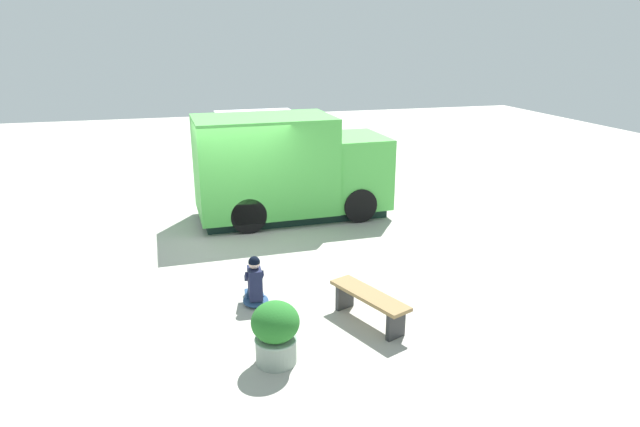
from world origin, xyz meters
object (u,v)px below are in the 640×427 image
Objects in this scene: person_customer at (255,285)px; planter_flowering_near at (276,331)px; planter_flowering_far at (381,162)px; food_truck at (287,170)px; plaza_bench at (369,301)px.

planter_flowering_near reaches higher than person_customer.
person_customer is 9.68m from planter_flowering_far.
food_truck is 6.60m from planter_flowering_near.
person_customer is 1.89m from planter_flowering_near.
food_truck is 5.15× the size of planter_flowering_near.
planter_flowering_near reaches higher than plaza_bench.
planter_flowering_far is 0.50× the size of plaza_bench.
person_customer reaches higher than planter_flowering_far.
planter_flowering_near is 1.81m from plaza_bench.
planter_flowering_far is at bearing -28.73° from planter_flowering_near.
planter_flowering_near is at bearing 113.69° from plaza_bench.
person_customer is 0.94× the size of planter_flowering_near.
person_customer is at bearing 160.98° from food_truck.
food_truck is 6.08× the size of planter_flowering_far.
planter_flowering_near is at bearing 166.38° from food_truck.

